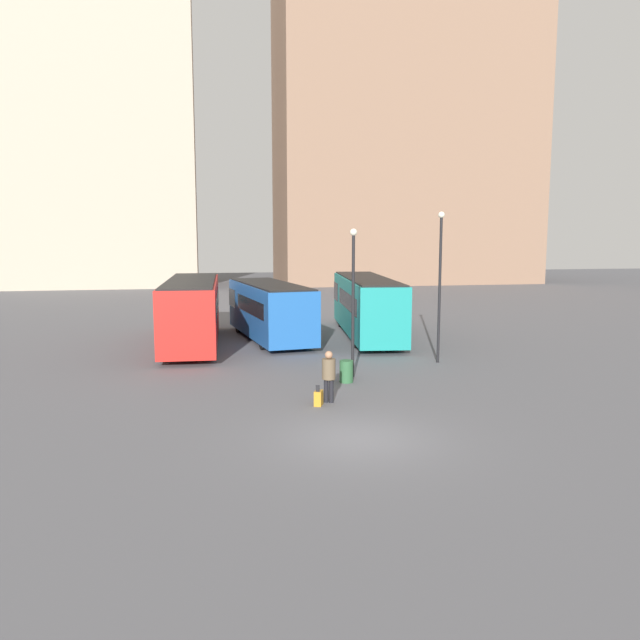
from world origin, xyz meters
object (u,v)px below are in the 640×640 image
Objects in this scene: bus_1 at (269,309)px; lamp_post_0 at (353,291)px; trash_bin at (346,371)px; lamp_post_1 at (440,276)px; traveler at (329,372)px; suitcase at (319,398)px; bus_2 at (366,304)px; bus_0 at (192,309)px.

bus_1 is 1.67× the size of lamp_post_0.
bus_1 is 10.86m from trash_bin.
lamp_post_0 is at bearing -154.36° from lamp_post_1.
bus_1 reaches higher than traveler.
bus_1 is at bearing 103.07° from lamp_post_0.
bus_1 is 13.75m from suitcase.
lamp_post_0 is at bearing -175.41° from bus_1.
suitcase is at bearing 151.06° from traveler.
lamp_post_1 is at bearing 25.64° from lamp_post_0.
bus_1 is at bearing 130.86° from lamp_post_1.
bus_0 is at bearing 102.44° from bus_2.
suitcase is at bearing 172.32° from bus_1.
trash_bin is (-3.60, -10.75, -1.36)m from bus_2.
traveler is at bearing 166.31° from bus_2.
traveler is (-4.84, -13.47, -0.74)m from bus_2.
traveler is at bearing -114.39° from trash_bin.
traveler is (4.67, -12.40, -0.78)m from bus_0.
lamp_post_1 reaches higher than bus_0.
suitcase is (0.19, -13.68, -1.39)m from bus_1.
lamp_post_1 reaches higher than suitcase.
lamp_post_0 is 0.89× the size of lamp_post_1.
lamp_post_1 is 7.76× the size of trash_bin.
bus_2 is 14.83m from suitcase.
traveler reaches higher than trash_bin.
traveler is at bearing -115.29° from lamp_post_0.
trash_bin is (-4.83, -2.94, -3.39)m from lamp_post_1.
lamp_post_1 reaches higher than traveler.
suitcase is 3.46m from trash_bin.
lamp_post_1 is at bearing -147.62° from bus_1.
bus_0 is 1.76× the size of lamp_post_1.
trash_bin is at bearing -146.69° from bus_0.
traveler is 4.60m from lamp_post_0.
lamp_post_1 is at bearing -24.69° from suitcase.
bus_0 is 0.96× the size of bus_2.
bus_1 is 5.43m from bus_2.
suitcase is at bearing -118.26° from lamp_post_0.
lamp_post_1 is (6.47, 5.98, 3.56)m from suitcase.
trash_bin is at bearing -148.68° from lamp_post_1.
lamp_post_0 is at bearing 168.40° from bus_2.
bus_2 is 8.16m from lamp_post_1.
lamp_post_1 is (6.66, -7.70, 2.17)m from bus_1.
traveler is 2.07× the size of trash_bin.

